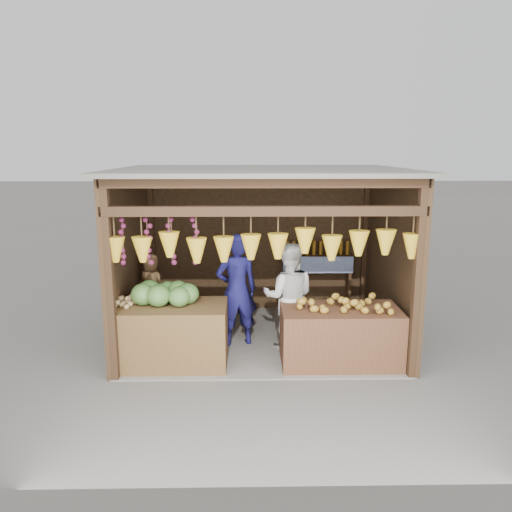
% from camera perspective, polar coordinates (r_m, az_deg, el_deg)
% --- Properties ---
extents(ground, '(80.00, 80.00, 0.00)m').
position_cam_1_polar(ground, '(8.04, 0.57, -9.32)').
color(ground, '#514F49').
rests_on(ground, ground).
extents(stall_structure, '(4.30, 3.30, 2.66)m').
position_cam_1_polar(stall_structure, '(7.55, 0.36, 2.42)').
color(stall_structure, slate).
rests_on(stall_structure, ground).
extents(back_shelf, '(1.25, 0.32, 1.32)m').
position_cam_1_polar(back_shelf, '(9.09, 6.99, -1.10)').
color(back_shelf, '#382314').
rests_on(back_shelf, ground).
extents(counter_left, '(1.46, 0.85, 0.86)m').
position_cam_1_polar(counter_left, '(7.05, -9.38, -8.90)').
color(counter_left, '#50321A').
rests_on(counter_left, ground).
extents(counter_right, '(1.62, 0.85, 0.80)m').
position_cam_1_polar(counter_right, '(7.09, 9.55, -9.02)').
color(counter_right, '#482718').
rests_on(counter_right, ground).
extents(stool, '(0.32, 0.32, 0.30)m').
position_cam_1_polar(stool, '(8.31, -11.72, -7.77)').
color(stool, black).
rests_on(stool, ground).
extents(man_standing, '(0.71, 0.56, 1.73)m').
position_cam_1_polar(man_standing, '(7.50, -2.22, -3.94)').
color(man_standing, '#171552').
rests_on(man_standing, ground).
extents(woman_standing, '(0.86, 0.71, 1.61)m').
position_cam_1_polar(woman_standing, '(7.39, 3.77, -4.67)').
color(woman_standing, white).
rests_on(woman_standing, ground).
extents(vendor_seated, '(0.60, 0.52, 1.03)m').
position_cam_1_polar(vendor_seated, '(8.11, -11.92, -3.35)').
color(vendor_seated, brown).
rests_on(vendor_seated, stool).
extents(melon_pile, '(1.00, 0.50, 0.32)m').
position_cam_1_polar(melon_pile, '(6.93, -10.09, -4.16)').
color(melon_pile, '#215015').
rests_on(melon_pile, counter_left).
extents(tanfruit_pile, '(0.34, 0.40, 0.13)m').
position_cam_1_polar(tanfruit_pile, '(6.98, -14.74, -5.06)').
color(tanfruit_pile, olive).
rests_on(tanfruit_pile, counter_left).
extents(mango_pile, '(1.40, 0.64, 0.22)m').
position_cam_1_polar(mango_pile, '(6.88, 9.95, -5.23)').
color(mango_pile, '#C8641A').
rests_on(mango_pile, counter_right).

